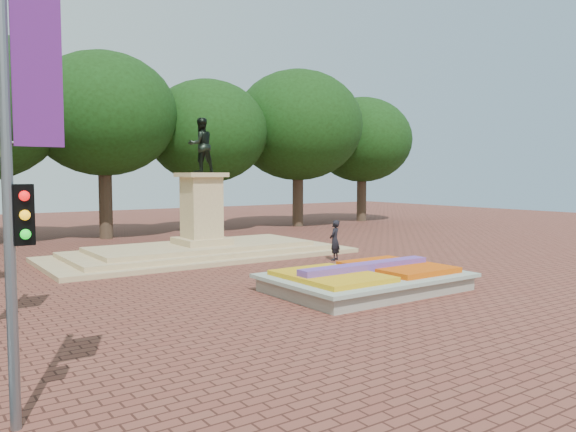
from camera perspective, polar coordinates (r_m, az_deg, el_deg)
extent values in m
plane|color=brown|center=(19.65, 1.72, -6.93)|extent=(90.00, 90.00, 0.00)
cube|color=gray|center=(18.72, 7.89, -6.82)|extent=(6.00, 4.00, 0.45)
cube|color=#AAB5A4|center=(18.67, 7.90, -5.99)|extent=(6.30, 4.30, 0.12)
cube|color=orange|center=(19.65, 11.02, -5.14)|extent=(2.60, 3.40, 0.22)
cube|color=yellow|center=(17.71, 4.44, -6.13)|extent=(2.60, 3.40, 0.18)
cube|color=#4E3696|center=(18.63, 7.90, -5.33)|extent=(5.20, 0.55, 0.38)
cube|color=tan|center=(26.39, -8.73, -3.90)|extent=(14.00, 6.00, 0.20)
cube|color=tan|center=(26.37, -8.73, -3.47)|extent=(12.00, 5.00, 0.20)
cube|color=tan|center=(26.34, -8.74, -3.04)|extent=(10.00, 4.00, 0.20)
cube|color=tan|center=(26.31, -8.74, -2.50)|extent=(2.20, 2.20, 0.30)
cube|color=tan|center=(26.18, -8.78, 0.87)|extent=(1.50, 1.50, 2.80)
cube|color=tan|center=(26.14, -8.82, 4.15)|extent=(1.90, 1.90, 0.20)
imported|color=black|center=(26.17, -8.85, 7.12)|extent=(1.22, 0.95, 2.50)
cylinder|color=#32251B|center=(35.12, -17.47, 1.06)|extent=(0.80, 0.80, 4.00)
ellipsoid|color=black|center=(35.20, -17.64, 8.71)|extent=(8.80, 8.80, 7.48)
cylinder|color=#32251B|center=(37.81, -7.30, 1.43)|extent=(0.80, 0.80, 4.00)
ellipsoid|color=black|center=(37.88, -7.37, 8.53)|extent=(8.80, 8.80, 7.48)
cylinder|color=#32251B|center=(41.52, 1.29, 1.70)|extent=(0.80, 0.80, 4.00)
ellipsoid|color=black|center=(41.58, 1.30, 8.17)|extent=(8.80, 8.80, 7.48)
cylinder|color=#32251B|center=(46.00, 8.34, 1.89)|extent=(0.80, 0.80, 4.00)
ellipsoid|color=black|center=(46.06, 8.41, 7.74)|extent=(8.80, 8.80, 7.48)
cylinder|color=slate|center=(9.06, -26.58, 1.96)|extent=(0.16, 0.16, 7.00)
cube|color=#5D1A70|center=(9.26, -24.13, 13.26)|extent=(0.70, 0.04, 2.20)
cube|color=black|center=(9.11, -25.28, 0.12)|extent=(0.28, 0.18, 0.90)
imported|color=black|center=(25.02, 4.77, -2.48)|extent=(0.78, 0.70, 1.79)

